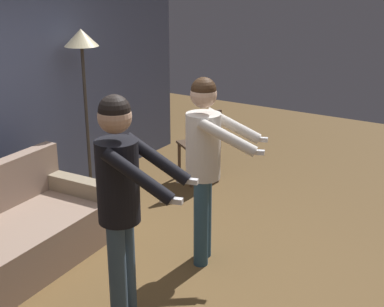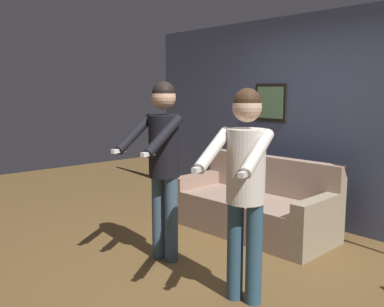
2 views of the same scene
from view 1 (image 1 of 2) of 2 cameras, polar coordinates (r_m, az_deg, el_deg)
name	(u,v)px [view 1 (image 1 of 2)]	position (r m, az deg, el deg)	size (l,w,h in m)	color
ground_plane	(144,280)	(4.73, -5.17, -13.33)	(12.00, 12.00, 0.00)	brown
couch	(7,242)	(4.98, -19.14, -8.88)	(1.94, 0.94, 0.87)	gray
torchiere_lamp	(82,56)	(5.90, -11.61, 10.14)	(0.37, 0.37, 1.92)	#332D28
person_standing_left	(121,192)	(3.75, -7.60, -4.05)	(0.54, 0.71, 1.76)	#395066
person_standing_right	(205,155)	(4.57, 1.43, -0.12)	(0.57, 0.72, 1.69)	#2D4E65
dining_chair_distant	(201,142)	(6.49, 0.99, 1.29)	(0.58, 0.58, 0.93)	#4C3828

